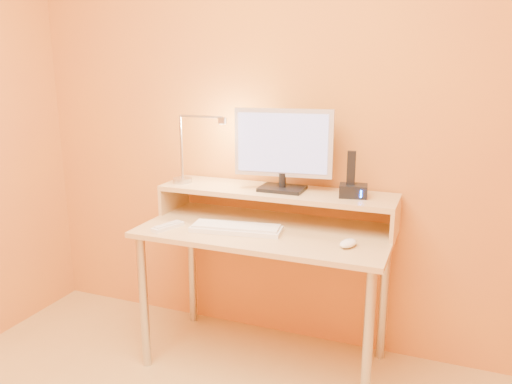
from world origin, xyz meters
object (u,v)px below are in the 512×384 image
at_px(monitor_panel, 283,143).
at_px(remote_control, 168,227).
at_px(mouse, 348,243).
at_px(keyboard, 236,229).
at_px(lamp_base, 183,180).
at_px(phone_dock, 353,191).

bearing_deg(monitor_panel, remote_control, -151.95).
relative_size(monitor_panel, mouse, 4.72).
bearing_deg(keyboard, lamp_base, 144.54).
bearing_deg(mouse, phone_dock, 117.96).
height_order(monitor_panel, remote_control, monitor_panel).
relative_size(lamp_base, phone_dock, 0.77).
height_order(phone_dock, remote_control, phone_dock).
xyz_separation_m(lamp_base, phone_dock, (0.91, 0.03, 0.02)).
xyz_separation_m(monitor_panel, lamp_base, (-0.55, -0.04, -0.23)).
height_order(lamp_base, remote_control, lamp_base).
height_order(keyboard, remote_control, keyboard).
xyz_separation_m(lamp_base, mouse, (0.94, -0.23, -0.15)).
distance_m(lamp_base, remote_control, 0.34).
xyz_separation_m(monitor_panel, remote_control, (-0.47, -0.33, -0.39)).
relative_size(phone_dock, remote_control, 0.74).
distance_m(monitor_panel, mouse, 0.61).
distance_m(lamp_base, mouse, 0.98).
height_order(phone_dock, mouse, phone_dock).
distance_m(lamp_base, keyboard, 0.48).
relative_size(phone_dock, keyboard, 0.30).
bearing_deg(monitor_panel, keyboard, -127.75).
bearing_deg(lamp_base, phone_dock, 1.90).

